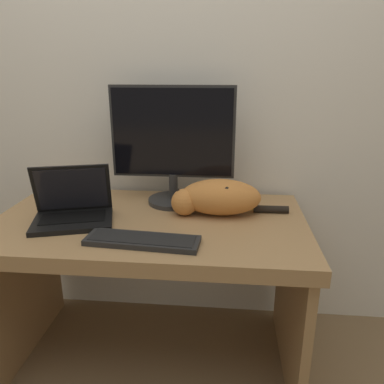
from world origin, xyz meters
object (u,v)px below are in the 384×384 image
at_px(monitor, 173,144).
at_px(cat, 217,197).
at_px(external_keyboard, 142,240).
at_px(laptop, 73,211).

relative_size(monitor, cat, 1.10).
relative_size(monitor, external_keyboard, 1.31).
bearing_deg(laptop, monitor, 18.97).
xyz_separation_m(external_keyboard, cat, (0.26, 0.31, 0.07)).
distance_m(laptop, external_keyboard, 0.37).
bearing_deg(monitor, laptop, -144.96).
distance_m(monitor, laptop, 0.52).
bearing_deg(laptop, cat, -2.89).
bearing_deg(external_keyboard, monitor, 87.86).
xyz_separation_m(monitor, cat, (0.21, -0.13, -0.20)).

